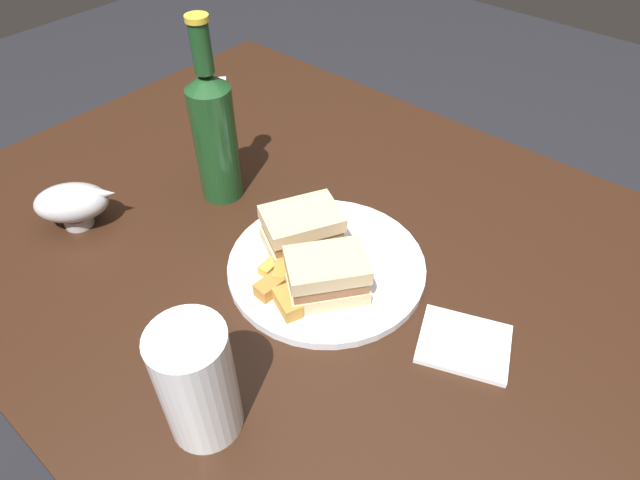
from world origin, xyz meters
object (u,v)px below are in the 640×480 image
Objects in this scene: pint_glass at (199,388)px; napkin at (464,344)px; fork at (223,98)px; sandwich_half_left at (301,228)px; plate at (327,266)px; gravy_boat at (73,203)px; cider_bottle at (214,132)px; sandwich_half_right at (327,276)px.

pint_glass is 0.33m from napkin.
sandwich_half_left is at bearing -167.23° from fork.
plate is 2.19× the size of gravy_boat.
gravy_boat is at bearing 60.80° from cider_bottle.
gravy_boat is 0.60m from napkin.
sandwich_half_left is 0.29m from pint_glass.
pint_glass reaches higher than sandwich_half_right.
pint_glass reaches higher than fork.
plate is 2.54× the size of napkin.
sandwich_half_left is at bearing 0.94° from napkin.
pint_glass reaches higher than sandwich_half_left.
sandwich_half_left is 1.01× the size of gravy_boat.
gravy_boat reaches higher than plate.
cider_bottle reaches higher than gravy_boat.
sandwich_half_right is at bearing 151.95° from sandwich_half_left.
pint_glass is 0.85× the size of fork.
sandwich_half_left is at bearing -28.05° from sandwich_half_right.
fork is at bearing -25.99° from plate.
sandwich_half_right is 1.14× the size of napkin.
fork is (0.47, -0.23, -0.00)m from plate.
sandwich_half_right is at bearing 15.74° from napkin.
fork is (0.52, -0.50, -0.06)m from pint_glass.
fork is (0.69, -0.22, -0.00)m from napkin.
sandwich_half_left reaches higher than fork.
cider_bottle reaches higher than pint_glass.
napkin is at bearing -162.01° from gravy_boat.
cider_bottle reaches higher than sandwich_half_right.
fork is at bearing -73.34° from gravy_boat.
gravy_boat is at bearing 17.99° from napkin.
napkin is at bearing 178.41° from cider_bottle.
plate is 2.16× the size of sandwich_half_left.
napkin is at bearing -164.26° from sandwich_half_right.
cider_bottle is at bearing -5.15° from sandwich_half_left.
sandwich_half_right reaches higher than gravy_boat.
sandwich_half_left is 0.35m from gravy_boat.
pint_glass reaches higher than gravy_boat.
cider_bottle reaches higher than sandwich_half_left.
plate is 0.22m from napkin.
napkin is 0.61× the size of fork.
cider_bottle is at bearing -12.95° from sandwich_half_right.
sandwich_half_left is 0.10m from sandwich_half_right.
napkin is (-0.46, 0.01, -0.11)m from cider_bottle.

